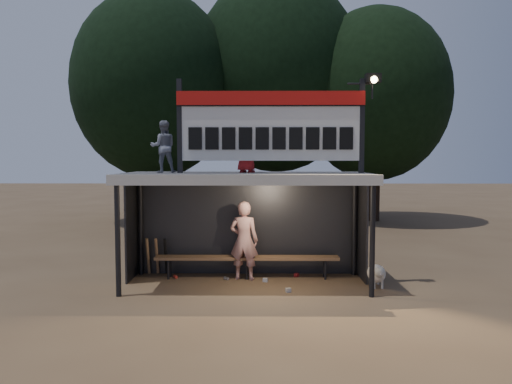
% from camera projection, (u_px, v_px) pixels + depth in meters
% --- Properties ---
extents(ground, '(80.00, 80.00, 0.00)m').
position_uv_depth(ground, '(246.00, 284.00, 10.35)').
color(ground, brown).
rests_on(ground, ground).
extents(player, '(0.68, 0.51, 1.70)m').
position_uv_depth(player, '(244.00, 240.00, 10.74)').
color(player, silver).
rests_on(player, ground).
extents(child_a, '(0.60, 0.51, 1.06)m').
position_uv_depth(child_a, '(163.00, 147.00, 10.16)').
color(child_a, slate).
rests_on(child_a, dugout_shelter).
extents(child_b, '(0.59, 0.51, 1.03)m').
position_uv_depth(child_b, '(247.00, 148.00, 10.36)').
color(child_b, '#A6191B').
rests_on(child_b, dugout_shelter).
extents(dugout_shelter, '(5.10, 2.08, 2.32)m').
position_uv_depth(dugout_shelter, '(246.00, 195.00, 10.46)').
color(dugout_shelter, '#3D3D3F').
rests_on(dugout_shelter, ground).
extents(scoreboard_assembly, '(4.10, 0.27, 1.99)m').
position_uv_depth(scoreboard_assembly, '(273.00, 123.00, 10.10)').
color(scoreboard_assembly, black).
rests_on(scoreboard_assembly, dugout_shelter).
extents(bench, '(4.00, 0.35, 0.48)m').
position_uv_depth(bench, '(247.00, 259.00, 10.87)').
color(bench, brown).
rests_on(bench, ground).
extents(tree_left, '(6.46, 6.46, 9.27)m').
position_uv_depth(tree_left, '(153.00, 85.00, 19.98)').
color(tree_left, '#2E2014').
rests_on(tree_left, ground).
extents(tree_mid, '(7.22, 7.22, 10.36)m').
position_uv_depth(tree_mid, '(277.00, 75.00, 21.38)').
color(tree_mid, black).
rests_on(tree_mid, ground).
extents(tree_right, '(6.08, 6.08, 8.72)m').
position_uv_depth(tree_right, '(375.00, 95.00, 20.42)').
color(tree_right, black).
rests_on(tree_right, ground).
extents(dog, '(0.36, 0.81, 0.49)m').
position_uv_depth(dog, '(377.00, 273.00, 10.14)').
color(dog, white).
rests_on(dog, ground).
extents(bats, '(0.47, 0.33, 0.84)m').
position_uv_depth(bats, '(157.00, 256.00, 11.16)').
color(bats, olive).
rests_on(bats, ground).
extents(litter, '(2.77, 1.37, 0.08)m').
position_uv_depth(litter, '(251.00, 280.00, 10.58)').
color(litter, '#B11F1E').
rests_on(litter, ground).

